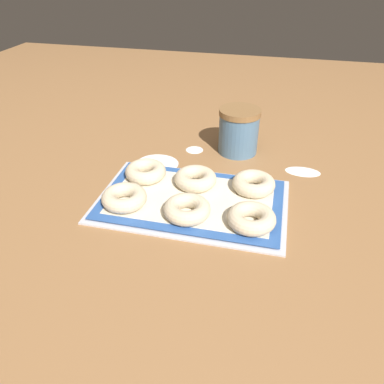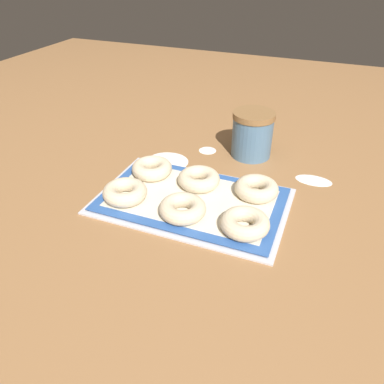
{
  "view_description": "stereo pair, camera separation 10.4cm",
  "coord_description": "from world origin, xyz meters",
  "px_view_note": "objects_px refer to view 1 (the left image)",
  "views": [
    {
      "loc": [
        0.16,
        -0.72,
        0.51
      ],
      "look_at": [
        -0.01,
        -0.02,
        0.03
      ],
      "focal_mm": 35.0,
      "sensor_mm": 36.0,
      "label": 1
    },
    {
      "loc": [
        0.26,
        -0.68,
        0.51
      ],
      "look_at": [
        -0.01,
        -0.02,
        0.03
      ],
      "focal_mm": 35.0,
      "sensor_mm": 36.0,
      "label": 2
    }
  ],
  "objects_px": {
    "bagel_front_left": "(124,198)",
    "bagel_front_right": "(251,218)",
    "bagel_back_center": "(195,179)",
    "bagel_back_right": "(254,184)",
    "bagel_back_left": "(146,172)",
    "flour_canister": "(239,131)",
    "baking_tray": "(192,201)",
    "bagel_front_center": "(187,209)"
  },
  "relations": [
    {
      "from": "bagel_back_left",
      "to": "bagel_front_left",
      "type": "bearing_deg",
      "value": -93.95
    },
    {
      "from": "bagel_front_center",
      "to": "bagel_front_right",
      "type": "xyz_separation_m",
      "value": [
        0.14,
        0.0,
        0.0
      ]
    },
    {
      "from": "bagel_front_right",
      "to": "bagel_back_right",
      "type": "distance_m",
      "value": 0.14
    },
    {
      "from": "bagel_front_center",
      "to": "bagel_back_right",
      "type": "bearing_deg",
      "value": 46.55
    },
    {
      "from": "bagel_front_left",
      "to": "bagel_front_right",
      "type": "height_order",
      "value": "same"
    },
    {
      "from": "bagel_front_center",
      "to": "bagel_back_left",
      "type": "relative_size",
      "value": 1.0
    },
    {
      "from": "baking_tray",
      "to": "bagel_front_right",
      "type": "height_order",
      "value": "bagel_front_right"
    },
    {
      "from": "bagel_front_center",
      "to": "flour_canister",
      "type": "height_order",
      "value": "flour_canister"
    },
    {
      "from": "bagel_front_left",
      "to": "bagel_front_right",
      "type": "distance_m",
      "value": 0.29
    },
    {
      "from": "bagel_front_left",
      "to": "bagel_back_center",
      "type": "xyz_separation_m",
      "value": [
        0.14,
        0.12,
        0.0
      ]
    },
    {
      "from": "bagel_front_left",
      "to": "bagel_front_center",
      "type": "height_order",
      "value": "same"
    },
    {
      "from": "bagel_front_right",
      "to": "bagel_back_right",
      "type": "relative_size",
      "value": 1.0
    },
    {
      "from": "bagel_front_right",
      "to": "flour_canister",
      "type": "relative_size",
      "value": 0.8
    },
    {
      "from": "bagel_front_center",
      "to": "flour_canister",
      "type": "bearing_deg",
      "value": 79.66
    },
    {
      "from": "bagel_back_center",
      "to": "bagel_back_left",
      "type": "bearing_deg",
      "value": 178.38
    },
    {
      "from": "bagel_back_left",
      "to": "flour_canister",
      "type": "bearing_deg",
      "value": 46.91
    },
    {
      "from": "bagel_back_left",
      "to": "bagel_back_center",
      "type": "xyz_separation_m",
      "value": [
        0.13,
        -0.0,
        0.0
      ]
    },
    {
      "from": "bagel_front_right",
      "to": "bagel_back_right",
      "type": "xyz_separation_m",
      "value": [
        -0.01,
        0.14,
        0.0
      ]
    },
    {
      "from": "baking_tray",
      "to": "bagel_front_center",
      "type": "xyz_separation_m",
      "value": [
        0.0,
        -0.07,
        0.02
      ]
    },
    {
      "from": "bagel_front_right",
      "to": "flour_canister",
      "type": "bearing_deg",
      "value": 102.22
    },
    {
      "from": "bagel_front_left",
      "to": "bagel_back_left",
      "type": "distance_m",
      "value": 0.12
    },
    {
      "from": "bagel_back_left",
      "to": "bagel_back_center",
      "type": "height_order",
      "value": "same"
    },
    {
      "from": "bagel_front_left",
      "to": "bagel_back_left",
      "type": "bearing_deg",
      "value": 86.05
    },
    {
      "from": "bagel_front_left",
      "to": "bagel_front_right",
      "type": "bearing_deg",
      "value": -1.83
    },
    {
      "from": "bagel_back_left",
      "to": "flour_canister",
      "type": "height_order",
      "value": "flour_canister"
    },
    {
      "from": "bagel_back_center",
      "to": "bagel_back_right",
      "type": "bearing_deg",
      "value": 4.23
    },
    {
      "from": "bagel_front_center",
      "to": "bagel_front_right",
      "type": "height_order",
      "value": "same"
    },
    {
      "from": "bagel_front_center",
      "to": "flour_canister",
      "type": "xyz_separation_m",
      "value": [
        0.06,
        0.35,
        0.04
      ]
    },
    {
      "from": "bagel_front_center",
      "to": "flour_canister",
      "type": "relative_size",
      "value": 0.8
    },
    {
      "from": "bagel_front_left",
      "to": "bagel_back_center",
      "type": "height_order",
      "value": "same"
    },
    {
      "from": "bagel_back_left",
      "to": "flour_canister",
      "type": "relative_size",
      "value": 0.8
    },
    {
      "from": "bagel_back_center",
      "to": "flour_canister",
      "type": "relative_size",
      "value": 0.8
    },
    {
      "from": "baking_tray",
      "to": "flour_canister",
      "type": "xyz_separation_m",
      "value": [
        0.07,
        0.28,
        0.06
      ]
    },
    {
      "from": "bagel_front_right",
      "to": "bagel_back_center",
      "type": "distance_m",
      "value": 0.2
    },
    {
      "from": "bagel_back_right",
      "to": "flour_canister",
      "type": "bearing_deg",
      "value": 107.48
    },
    {
      "from": "bagel_back_right",
      "to": "flour_canister",
      "type": "relative_size",
      "value": 0.8
    },
    {
      "from": "bagel_front_left",
      "to": "bagel_front_center",
      "type": "xyz_separation_m",
      "value": [
        0.15,
        -0.01,
        0.0
      ]
    },
    {
      "from": "bagel_back_left",
      "to": "bagel_back_right",
      "type": "bearing_deg",
      "value": 1.43
    },
    {
      "from": "bagel_front_right",
      "to": "bagel_back_left",
      "type": "xyz_separation_m",
      "value": [
        -0.28,
        0.13,
        0.0
      ]
    },
    {
      "from": "bagel_front_right",
      "to": "baking_tray",
      "type": "bearing_deg",
      "value": 154.92
    },
    {
      "from": "bagel_front_right",
      "to": "bagel_back_right",
      "type": "bearing_deg",
      "value": 93.74
    },
    {
      "from": "bagel_back_right",
      "to": "flour_canister",
      "type": "xyz_separation_m",
      "value": [
        -0.07,
        0.21,
        0.04
      ]
    }
  ]
}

